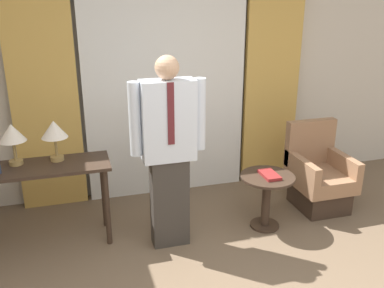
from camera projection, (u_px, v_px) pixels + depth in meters
name	position (u px, v px, depth m)	size (l,w,h in m)	color
wall_back	(163.00, 75.00, 4.76)	(10.00, 0.06, 2.70)	beige
curtain_sheer_center	(166.00, 82.00, 4.66)	(1.79, 0.06, 2.58)	white
curtain_drape_left	(44.00, 90.00, 4.33)	(0.67, 0.06, 2.58)	gold
curtain_drape_right	(272.00, 76.00, 5.00)	(0.67, 0.06, 2.58)	gold
desk	(39.00, 180.00, 3.80)	(1.26, 0.46, 0.78)	#38281E
table_lamp_left	(12.00, 135.00, 3.70)	(0.23, 0.23, 0.37)	#9E7F47
table_lamp_right	(54.00, 131.00, 3.79)	(0.23, 0.23, 0.37)	#9E7F47
person	(169.00, 148.00, 3.72)	(0.67, 0.22, 1.75)	#38332D
armchair	(318.00, 178.00, 4.62)	(0.57, 0.64, 0.91)	#38281E
side_table	(267.00, 192.00, 4.18)	(0.53, 0.53, 0.55)	#38281E
book	(269.00, 175.00, 4.10)	(0.14, 0.25, 0.03)	maroon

